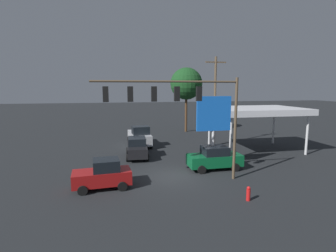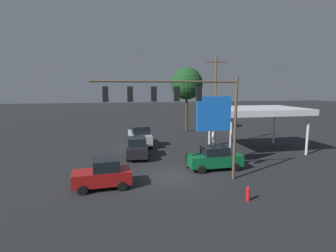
{
  "view_description": "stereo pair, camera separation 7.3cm",
  "coord_description": "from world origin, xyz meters",
  "views": [
    {
      "loc": [
        4.31,
        18.63,
        6.7
      ],
      "look_at": [
        0.0,
        -2.0,
        3.59
      ],
      "focal_mm": 28.0,
      "sensor_mm": 36.0,
      "label": 1
    },
    {
      "loc": [
        4.24,
        18.64,
        6.7
      ],
      "look_at": [
        0.0,
        -2.0,
        3.59
      ],
      "focal_mm": 28.0,
      "sensor_mm": 36.0,
      "label": 2
    }
  ],
  "objects": [
    {
      "name": "sedan_far",
      "position": [
        -3.72,
        -1.07,
        0.95
      ],
      "size": [
        4.41,
        2.08,
        1.93
      ],
      "rotation": [
        0.0,
        0.0,
        0.01
      ],
      "color": "#0C592D",
      "rests_on": "ground"
    },
    {
      "name": "sedan_waiting",
      "position": [
        2.2,
        -6.15,
        0.95
      ],
      "size": [
        2.26,
        4.5,
        1.93
      ],
      "rotation": [
        0.0,
        0.0,
        1.51
      ],
      "color": "black",
      "rests_on": "ground"
    },
    {
      "name": "price_sign",
      "position": [
        -3.66,
        -1.33,
        4.36
      ],
      "size": [
        2.88,
        0.27,
        6.0
      ],
      "color": "silver",
      "rests_on": "ground"
    },
    {
      "name": "street_tree",
      "position": [
        -6.46,
        -19.51,
        7.22
      ],
      "size": [
        4.77,
        4.77,
        9.63
      ],
      "color": "#4C331E",
      "rests_on": "ground"
    },
    {
      "name": "hatchback_crossing",
      "position": [
        5.12,
        1.29,
        0.95
      ],
      "size": [
        3.92,
        2.2,
        1.97
      ],
      "rotation": [
        0.0,
        0.0,
        0.08
      ],
      "color": "maroon",
      "rests_on": "ground"
    },
    {
      "name": "traffic_signal_assembly",
      "position": [
        -0.01,
        1.36,
        5.75
      ],
      "size": [
        10.09,
        0.43,
        7.39
      ],
      "color": "brown",
      "rests_on": "ground"
    },
    {
      "name": "utility_pole",
      "position": [
        -6.94,
        -9.32,
        5.32
      ],
      "size": [
        2.4,
        0.26,
        10.06
      ],
      "color": "brown",
      "rests_on": "ground"
    },
    {
      "name": "pickup_parked",
      "position": [
        1.46,
        -11.05,
        1.11
      ],
      "size": [
        2.57,
        5.34,
        2.4
      ],
      "rotation": [
        0.0,
        0.0,
        1.65
      ],
      "color": "silver",
      "rests_on": "ground"
    },
    {
      "name": "gas_station_canopy",
      "position": [
        -10.4,
        -6.41,
        4.24
      ],
      "size": [
        9.37,
        6.82,
        4.59
      ],
      "color": "silver",
      "rests_on": "ground"
    },
    {
      "name": "fire_hydrant",
      "position": [
        -3.42,
        5.09,
        0.44
      ],
      "size": [
        0.24,
        0.24,
        0.88
      ],
      "color": "red",
      "rests_on": "ground"
    },
    {
      "name": "ground_plane",
      "position": [
        0.0,
        0.0,
        0.0
      ],
      "size": [
        200.0,
        200.0,
        0.0
      ],
      "primitive_type": "plane",
      "color": "black"
    }
  ]
}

